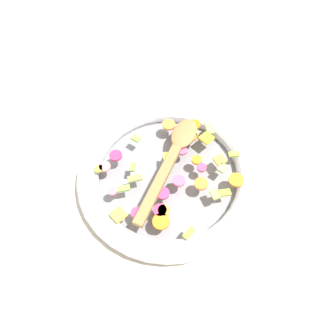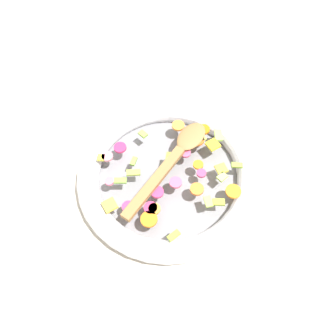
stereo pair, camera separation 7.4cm
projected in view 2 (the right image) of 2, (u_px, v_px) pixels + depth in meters
The scene contains 4 objects.
ground_plane at pixel (168, 179), 0.78m from camera, with size 4.00×4.00×0.00m, color beige.
skillet at pixel (168, 174), 0.77m from camera, with size 0.42×0.42×0.05m.
chopped_vegetables at pixel (175, 170), 0.74m from camera, with size 0.33×0.31×0.01m.
wooden_spoon at pixel (175, 157), 0.74m from camera, with size 0.15×0.29×0.01m.
Camera 2 is at (0.08, -0.38, 0.68)m, focal length 35.00 mm.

